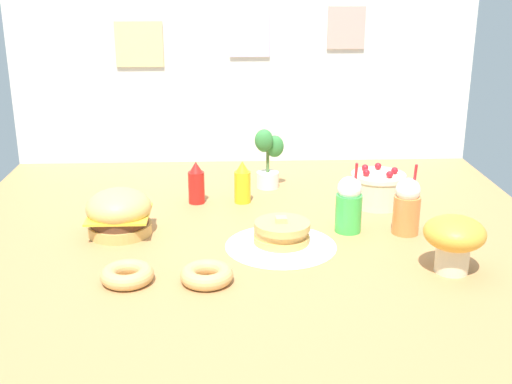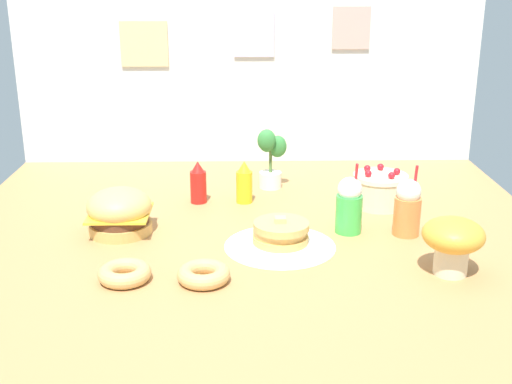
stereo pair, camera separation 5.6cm
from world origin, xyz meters
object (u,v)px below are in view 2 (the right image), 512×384
(pancake_stack, at_px, (280,235))
(cream_soda_cup, at_px, (349,205))
(ketchup_bottle, at_px, (198,183))
(layer_cake, at_px, (380,190))
(mustard_bottle, at_px, (244,183))
(potted_plant, at_px, (270,156))
(donut_pink_glaze, at_px, (125,273))
(burger, at_px, (120,212))
(donut_chocolate, at_px, (204,274))
(mushroom_stool, at_px, (453,240))
(orange_float_cup, at_px, (408,208))

(pancake_stack, bearing_deg, cream_soda_cup, 26.67)
(ketchup_bottle, bearing_deg, layer_cake, -4.49)
(ketchup_bottle, bearing_deg, cream_soda_cup, -30.66)
(mustard_bottle, bearing_deg, potted_plant, 59.05)
(potted_plant, bearing_deg, donut_pink_glaze, -118.26)
(burger, xyz_separation_m, donut_chocolate, (0.35, -0.43, -0.06))
(burger, distance_m, cream_soda_cup, 0.89)
(cream_soda_cup, xyz_separation_m, mushroom_stool, (0.29, -0.38, 0.01))
(donut_chocolate, bearing_deg, potted_plant, 75.15)
(orange_float_cup, bearing_deg, burger, 177.74)
(ketchup_bottle, relative_size, donut_pink_glaze, 1.08)
(orange_float_cup, bearing_deg, potted_plant, 130.23)
(cream_soda_cup, height_order, orange_float_cup, same)
(cream_soda_cup, bearing_deg, donut_pink_glaze, -153.03)
(pancake_stack, height_order, ketchup_bottle, ketchup_bottle)
(donut_pink_glaze, bearing_deg, cream_soda_cup, 26.97)
(mustard_bottle, relative_size, donut_pink_glaze, 1.08)
(burger, bearing_deg, mushroom_stool, -18.39)
(pancake_stack, height_order, cream_soda_cup, cream_soda_cup)
(orange_float_cup, bearing_deg, layer_cake, 96.68)
(ketchup_bottle, bearing_deg, potted_plant, 31.94)
(burger, relative_size, donut_pink_glaze, 1.43)
(mustard_bottle, height_order, cream_soda_cup, cream_soda_cup)
(cream_soda_cup, height_order, potted_plant, potted_plant)
(layer_cake, bearing_deg, burger, -165.15)
(layer_cake, relative_size, orange_float_cup, 0.83)
(cream_soda_cup, relative_size, donut_pink_glaze, 1.61)
(burger, xyz_separation_m, mushroom_stool, (1.17, -0.39, 0.04))
(orange_float_cup, bearing_deg, donut_pink_glaze, -159.70)
(potted_plant, bearing_deg, cream_soda_cup, -63.41)
(pancake_stack, xyz_separation_m, cream_soda_cup, (0.27, 0.14, 0.07))
(pancake_stack, height_order, mustard_bottle, mustard_bottle)
(layer_cake, bearing_deg, donut_chocolate, -135.17)
(pancake_stack, xyz_separation_m, donut_pink_glaze, (-0.53, -0.27, -0.02))
(ketchup_bottle, distance_m, mushroom_stool, 1.16)
(ketchup_bottle, bearing_deg, pancake_stack, -56.21)
(ketchup_bottle, xyz_separation_m, cream_soda_cup, (0.61, -0.36, 0.02))
(burger, relative_size, cream_soda_cup, 0.88)
(donut_chocolate, bearing_deg, cream_soda_cup, 37.89)
(donut_pink_glaze, xyz_separation_m, potted_plant, (0.52, 0.97, 0.13))
(orange_float_cup, xyz_separation_m, donut_pink_glaze, (-1.02, -0.38, -0.08))
(donut_chocolate, distance_m, potted_plant, 1.02)
(burger, bearing_deg, cream_soda_cup, -0.87)
(mustard_bottle, bearing_deg, donut_pink_glaze, -117.51)
(mustard_bottle, relative_size, potted_plant, 0.66)
(donut_pink_glaze, relative_size, mushroom_stool, 0.85)
(ketchup_bottle, xyz_separation_m, potted_plant, (0.32, 0.20, 0.07))
(orange_float_cup, xyz_separation_m, donut_chocolate, (-0.76, -0.39, -0.08))
(mushroom_stool, bearing_deg, orange_float_cup, 100.90)
(cream_soda_cup, relative_size, mushroom_stool, 1.36)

